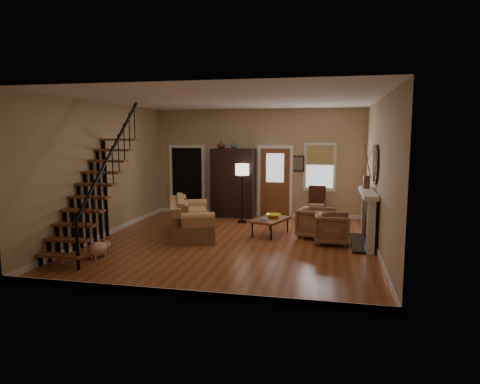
% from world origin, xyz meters
% --- Properties ---
extents(room, '(7.00, 7.33, 3.30)m').
position_xyz_m(room, '(-0.41, 1.76, 1.51)').
color(room, brown).
rests_on(room, ground).
extents(staircase, '(0.94, 2.80, 3.20)m').
position_xyz_m(staircase, '(-2.78, -1.30, 1.60)').
color(staircase, brown).
rests_on(staircase, ground).
extents(fireplace, '(0.33, 1.95, 2.30)m').
position_xyz_m(fireplace, '(3.13, 0.50, 0.74)').
color(fireplace, black).
rests_on(fireplace, ground).
extents(armoire, '(1.30, 0.60, 2.10)m').
position_xyz_m(armoire, '(-0.70, 3.15, 1.05)').
color(armoire, black).
rests_on(armoire, ground).
extents(vase_a, '(0.24, 0.24, 0.25)m').
position_xyz_m(vase_a, '(-1.05, 3.05, 2.22)').
color(vase_a, '#4C2619').
rests_on(vase_a, armoire).
extents(vase_b, '(0.20, 0.20, 0.21)m').
position_xyz_m(vase_b, '(-0.65, 3.05, 2.21)').
color(vase_b, '#334C60').
rests_on(vase_b, armoire).
extents(sofa, '(1.77, 2.51, 0.86)m').
position_xyz_m(sofa, '(-1.20, 0.53, 0.43)').
color(sofa, '#AA7D4D').
rests_on(sofa, ground).
extents(coffee_table, '(0.97, 1.26, 0.43)m').
position_xyz_m(coffee_table, '(0.77, 0.92, 0.21)').
color(coffee_table, brown).
rests_on(coffee_table, ground).
extents(bowl, '(0.38, 0.38, 0.09)m').
position_xyz_m(bowl, '(0.82, 1.07, 0.47)').
color(bowl, yellow).
rests_on(bowl, coffee_table).
extents(books, '(0.20, 0.28, 0.05)m').
position_xyz_m(books, '(0.65, 0.62, 0.45)').
color(books, beige).
rests_on(books, coffee_table).
extents(armchair_left, '(0.80, 0.78, 0.72)m').
position_xyz_m(armchair_left, '(2.29, 0.35, 0.36)').
color(armchair_left, brown).
rests_on(armchair_left, ground).
extents(armchair_right, '(0.99, 0.97, 0.74)m').
position_xyz_m(armchair_right, '(1.90, 0.90, 0.37)').
color(armchair_right, brown).
rests_on(armchair_right, ground).
extents(floor_lamp, '(0.46, 0.46, 1.70)m').
position_xyz_m(floor_lamp, '(-0.25, 2.32, 0.85)').
color(floor_lamp, black).
rests_on(floor_lamp, ground).
extents(side_chair, '(0.54, 0.54, 1.02)m').
position_xyz_m(side_chair, '(1.85, 2.95, 0.51)').
color(side_chair, '#391C12').
rests_on(side_chair, ground).
extents(dog, '(0.43, 0.54, 0.34)m').
position_xyz_m(dog, '(-2.42, -1.82, 0.17)').
color(dog, beige).
rests_on(dog, ground).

